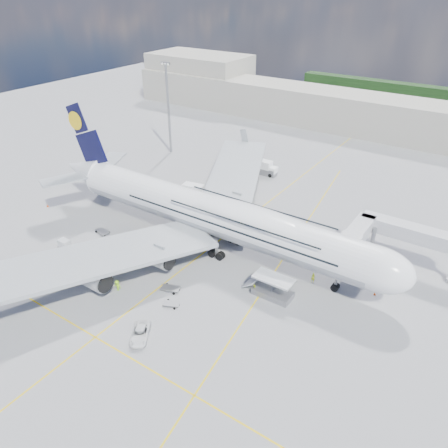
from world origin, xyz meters
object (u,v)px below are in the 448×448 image
Objects in this scene: service_van at (140,334)px; crew_tug at (117,285)px; dolly_nose_far at (170,288)px; crew_loader at (254,289)px; jet_bridge at (390,236)px; cone_wing_left_inner at (245,200)px; cone_tail at (48,206)px; dolly_row_b at (104,274)px; dolly_row_a at (64,244)px; dolly_nose_near at (171,304)px; catering_truck_outer at (265,168)px; catering_truck_inner at (195,194)px; crew_nose at (313,278)px; cone_wing_right_inner at (76,272)px; baggage_tug at (145,250)px; dolly_back at (103,232)px; light_mast at (168,108)px; crew_wing at (100,269)px; airliner at (214,215)px; cone_wing_right_outer at (66,279)px; cargo_loader at (272,289)px; crew_van at (271,277)px; cone_nose at (375,294)px; dolly_row_c at (113,258)px; cone_wing_left_outer at (231,191)px.

crew_tug is at bearing 118.69° from service_van.
crew_loader reaches higher than dolly_nose_far.
jet_bridge is 31.45× the size of cone_wing_left_inner.
dolly_row_b is at bearing -20.15° from cone_tail.
dolly_nose_near is (27.82, -1.37, -0.71)m from dolly_row_a.
dolly_nose_near is at bearing -74.95° from catering_truck_outer.
crew_nose is at bearing -30.72° from catering_truck_inner.
baggage_tug is at bearing 62.90° from cone_wing_right_inner.
dolly_back is 2.23× the size of crew_loader.
light_mast is 12.91× the size of crew_tug.
crew_tug is (3.31, -56.39, -0.75)m from catering_truck_outer.
crew_wing is (-2.04, -9.16, 0.32)m from baggage_tug.
cone_wing_left_inner is at bearing 79.36° from dolly_nose_near.
baggage_tug is at bearing 98.78° from service_van.
crew_nose is 3.02× the size of cone_wing_left_inner.
airliner reaches higher than baggage_tug.
airliner reaches higher than cone_wing_right_inner.
crew_nose is 3.03× the size of cone_wing_right_outer.
cargo_loader is 2.84× the size of dolly_row_a.
service_van is 2.66× the size of crew_wing.
crew_loader is at bearing -61.52° from catering_truck_outer.
jet_bridge reaches higher than catering_truck_outer.
airliner is 19.94m from dolly_nose_near.
crew_van reaches higher than cone_nose.
crew_nose is 41.73m from cone_wing_right_inner.
dolly_row_c is 0.97× the size of dolly_nose_far.
dolly_row_a is at bearing -116.17° from catering_truck_inner.
crew_nose is (-8.81, -10.92, -5.95)m from jet_bridge.
crew_van is at bearing -15.04° from airliner.
cone_tail is at bearing -179.21° from cargo_loader.
crew_tug is at bearing 167.14° from dolly_nose_near.
catering_truck_outer reaches higher than dolly_row_c.
dolly_row_b is 39.24m from cone_wing_left_inner.
dolly_back is at bearing 79.02° from dolly_row_a.
crew_van is 0.84× the size of crew_tug.
dolly_row_c is at bearing 142.89° from dolly_nose_near.
dolly_row_a is at bearing -107.06° from crew_loader.
baggage_tug reaches higher than dolly_nose_far.
crew_loader is 32.59m from cone_wing_right_outer.
jet_bridge reaches higher than cone_tail.
crew_van is 30.64m from cone_wing_left_inner.
catering_truck_outer is at bearing -23.93° from crew_van.
crew_wing is 38.88m from cone_wing_left_inner.
jet_bridge is at bearing 24.74° from dolly_nose_near.
catering_truck_inner is at bearing 87.45° from dolly_back.
cargo_loader is 37.34m from catering_truck_inner.
cone_wing_left_outer is at bearing 83.83° from cone_wing_right_inner.
jet_bridge is at bearing -58.31° from crew_wing.
crew_nose is at bearing 28.04° from dolly_row_b.
crew_tug reaches higher than cone_wing_right_outer.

